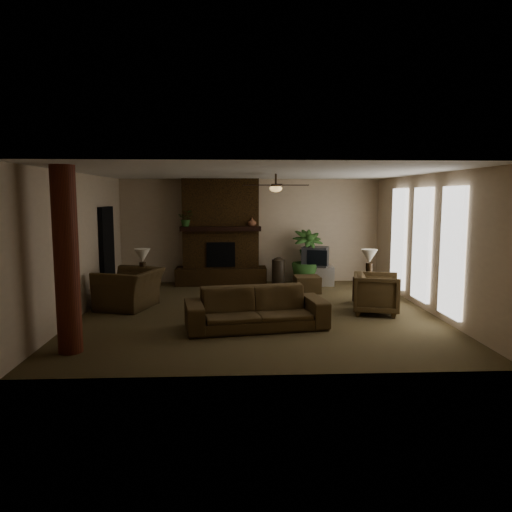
{
  "coord_description": "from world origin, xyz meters",
  "views": [
    {
      "loc": [
        -0.49,
        -9.6,
        2.35
      ],
      "look_at": [
        0.0,
        0.4,
        1.1
      ],
      "focal_mm": 33.82,
      "sensor_mm": 36.0,
      "label": 1
    }
  ],
  "objects": [
    {
      "name": "floor_vase",
      "position": [
        0.7,
        2.77,
        0.43
      ],
      "size": [
        0.34,
        0.34,
        0.77
      ],
      "color": "#2C2318",
      "rests_on": "ground"
    },
    {
      "name": "mantel_vase",
      "position": [
        0.02,
        2.96,
        1.67
      ],
      "size": [
        0.25,
        0.25,
        0.22
      ],
      "primitive_type": "imported",
      "rotation": [
        0.0,
        0.0,
        -0.12
      ],
      "color": "brown",
      "rests_on": "fireplace"
    },
    {
      "name": "book_a",
      "position": [
        -0.59,
        -0.02,
        0.57
      ],
      "size": [
        0.21,
        0.1,
        0.29
      ],
      "primitive_type": "imported",
      "rotation": [
        0.0,
        0.0,
        0.36
      ],
      "color": "#999999",
      "rests_on": "coffee_table"
    },
    {
      "name": "ceiling_fan",
      "position": [
        0.4,
        0.3,
        2.53
      ],
      "size": [
        1.35,
        1.35,
        0.37
      ],
      "color": "#312416",
      "rests_on": "ceiling"
    },
    {
      "name": "tv",
      "position": [
        1.69,
        2.9,
        0.76
      ],
      "size": [
        0.78,
        0.71,
        0.52
      ],
      "color": "#343436",
      "rests_on": "tv_stand"
    },
    {
      "name": "ottoman",
      "position": [
        1.33,
        1.95,
        0.2
      ],
      "size": [
        0.62,
        0.62,
        0.4
      ],
      "primitive_type": "cube",
      "rotation": [
        0.0,
        0.0,
        0.04
      ],
      "color": "#4B3920",
      "rests_on": "ground"
    },
    {
      "name": "room_shell",
      "position": [
        0.0,
        0.0,
        1.4
      ],
      "size": [
        7.0,
        7.0,
        7.0
      ],
      "color": "brown",
      "rests_on": "ground"
    },
    {
      "name": "windows",
      "position": [
        3.45,
        0.2,
        1.35
      ],
      "size": [
        0.08,
        3.65,
        2.35
      ],
      "color": "white",
      "rests_on": "ground"
    },
    {
      "name": "coffee_table",
      "position": [
        -0.37,
        -0.03,
        0.37
      ],
      "size": [
        1.2,
        0.7,
        0.43
      ],
      "color": "black",
      "rests_on": "ground"
    },
    {
      "name": "armchair_left",
      "position": [
        -2.67,
        0.5,
        0.55
      ],
      "size": [
        1.15,
        1.44,
        1.09
      ],
      "primitive_type": "imported",
      "rotation": [
        0.0,
        0.0,
        -1.87
      ],
      "color": "#4B3920",
      "rests_on": "ground"
    },
    {
      "name": "log_column",
      "position": [
        -2.95,
        -2.4,
        1.4
      ],
      "size": [
        0.36,
        0.36,
        2.8
      ],
      "primitive_type": "cylinder",
      "color": "#602818",
      "rests_on": "ground"
    },
    {
      "name": "side_table_right",
      "position": [
        2.47,
        0.68,
        0.28
      ],
      "size": [
        0.56,
        0.56,
        0.55
      ],
      "primitive_type": "cube",
      "rotation": [
        0.0,
        0.0,
        0.13
      ],
      "color": "black",
      "rests_on": "ground"
    },
    {
      "name": "floor_plant",
      "position": [
        1.47,
        2.95,
        0.41
      ],
      "size": [
        1.15,
        1.61,
        0.82
      ],
      "primitive_type": "imported",
      "rotation": [
        0.0,
        0.0,
        0.24
      ],
      "color": "#2E5321",
      "rests_on": "ground"
    },
    {
      "name": "book_b",
      "position": [
        -0.1,
        -0.17,
        0.58
      ],
      "size": [
        0.2,
        0.11,
        0.29
      ],
      "primitive_type": "imported",
      "rotation": [
        0.0,
        0.0,
        -0.43
      ],
      "color": "#999999",
      "rests_on": "coffee_table"
    },
    {
      "name": "tv_stand",
      "position": [
        1.75,
        2.91,
        0.25
      ],
      "size": [
        0.88,
        0.55,
        0.5
      ],
      "primitive_type": "cube",
      "rotation": [
        0.0,
        0.0,
        -0.06
      ],
      "color": "silver",
      "rests_on": "ground"
    },
    {
      "name": "mantel_plant",
      "position": [
        -1.69,
        3.0,
        1.72
      ],
      "size": [
        0.42,
        0.45,
        0.33
      ],
      "primitive_type": "imported",
      "rotation": [
        0.0,
        0.0,
        -0.09
      ],
      "color": "#2E5321",
      "rests_on": "fireplace"
    },
    {
      "name": "sofa",
      "position": [
        -0.08,
        -1.21,
        0.49
      ],
      "size": [
        2.57,
        1.11,
        0.97
      ],
      "primitive_type": "imported",
      "rotation": [
        0.0,
        0.0,
        0.16
      ],
      "color": "#4B3920",
      "rests_on": "ground"
    },
    {
      "name": "lamp_left",
      "position": [
        -2.47,
        1.01,
        1.0
      ],
      "size": [
        0.41,
        0.41,
        0.65
      ],
      "color": "#312416",
      "rests_on": "side_table_left"
    },
    {
      "name": "armchair_right",
      "position": [
        2.39,
        -0.24,
        0.45
      ],
      "size": [
        1.0,
        1.04,
        0.89
      ],
      "primitive_type": "imported",
      "rotation": [
        0.0,
        0.0,
        1.32
      ],
      "color": "#4B3920",
      "rests_on": "ground"
    },
    {
      "name": "doorway",
      "position": [
        -3.44,
        1.8,
        1.05
      ],
      "size": [
        0.1,
        1.0,
        2.1
      ],
      "primitive_type": "cube",
      "color": "black",
      "rests_on": "ground"
    },
    {
      "name": "side_table_left",
      "position": [
        -2.44,
        1.02,
        0.28
      ],
      "size": [
        0.66,
        0.66,
        0.55
      ],
      "primitive_type": "cube",
      "rotation": [
        0.0,
        0.0,
        0.4
      ],
      "color": "black",
      "rests_on": "ground"
    },
    {
      "name": "fireplace",
      "position": [
        -0.8,
        3.22,
        1.16
      ],
      "size": [
        2.4,
        0.7,
        2.8
      ],
      "color": "#412911",
      "rests_on": "ground"
    },
    {
      "name": "lamp_right",
      "position": [
        2.48,
        0.64,
        1.0
      ],
      "size": [
        0.45,
        0.45,
        0.65
      ],
      "color": "#312416",
      "rests_on": "side_table_right"
    }
  ]
}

